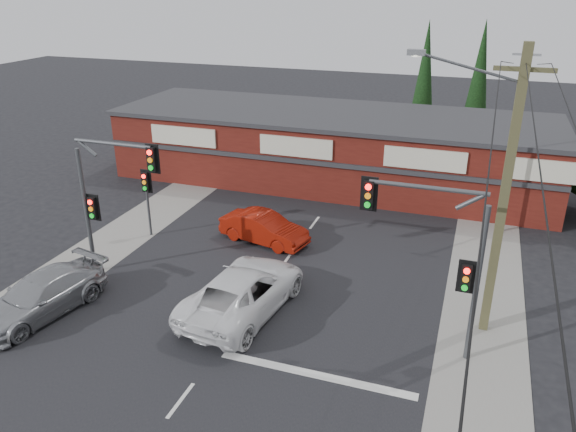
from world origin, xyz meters
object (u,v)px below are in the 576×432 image
(white_suv, at_px, (244,291))
(shop_building, at_px, (332,146))
(red_sedan, at_px, (264,228))
(silver_suv, at_px, (41,296))
(utility_pole, at_px, (501,188))

(white_suv, xyz_separation_m, shop_building, (-0.83, 15.72, 1.28))
(white_suv, bearing_deg, shop_building, -80.00)
(red_sedan, relative_size, shop_building, 0.16)
(silver_suv, xyz_separation_m, red_sedan, (5.63, 8.54, -0.04))
(white_suv, xyz_separation_m, red_sedan, (-1.47, 5.85, -0.13))
(silver_suv, xyz_separation_m, utility_pole, (15.63, 4.40, 4.64))
(silver_suv, distance_m, utility_pole, 16.89)
(white_suv, relative_size, utility_pole, 0.61)
(silver_suv, bearing_deg, utility_pole, 27.28)
(red_sedan, height_order, utility_pole, utility_pole)
(white_suv, distance_m, silver_suv, 7.59)
(white_suv, height_order, red_sedan, white_suv)
(shop_building, bearing_deg, utility_pole, -56.24)
(white_suv, relative_size, silver_suv, 1.17)
(shop_building, relative_size, utility_pole, 2.73)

